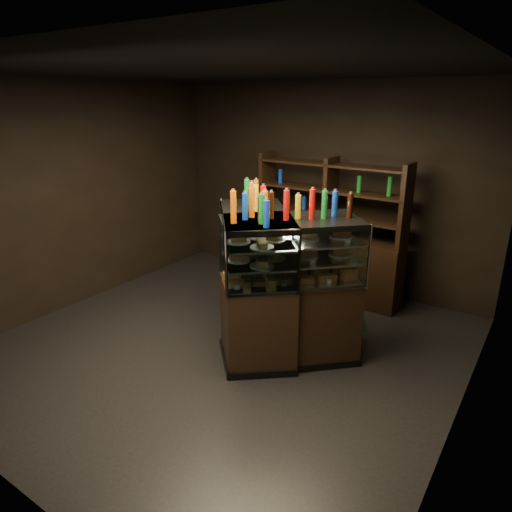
# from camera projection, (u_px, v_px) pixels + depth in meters

# --- Properties ---
(ground) EXTENTS (5.00, 5.00, 0.00)m
(ground) POSITION_uv_depth(u_px,v_px,m) (226.00, 346.00, 5.34)
(ground) COLOR black
(ground) RESTS_ON ground
(room_shell) EXTENTS (5.02, 5.02, 3.01)m
(room_shell) POSITION_uv_depth(u_px,v_px,m) (222.00, 181.00, 4.70)
(room_shell) COLOR black
(room_shell) RESTS_ON ground
(display_case) EXTENTS (1.98, 1.60, 1.60)m
(display_case) POSITION_uv_depth(u_px,v_px,m) (272.00, 308.00, 5.11)
(display_case) COLOR black
(display_case) RESTS_ON ground
(food_display) EXTENTS (1.50, 1.12, 0.49)m
(food_display) POSITION_uv_depth(u_px,v_px,m) (272.00, 251.00, 4.88)
(food_display) COLOR gold
(food_display) RESTS_ON display_case
(bottles_top) EXTENTS (1.32, 0.98, 0.30)m
(bottles_top) POSITION_uv_depth(u_px,v_px,m) (273.00, 202.00, 4.71)
(bottles_top) COLOR #147223
(bottles_top) RESTS_ON display_case
(potted_conifer) EXTENTS (0.35, 0.35, 0.75)m
(potted_conifer) POSITION_uv_depth(u_px,v_px,m) (354.00, 309.00, 5.30)
(potted_conifer) COLOR black
(potted_conifer) RESTS_ON ground
(back_shelving) EXTENTS (2.18, 0.48, 2.00)m
(back_shelving) POSITION_uv_depth(u_px,v_px,m) (327.00, 254.00, 6.59)
(back_shelving) COLOR black
(back_shelving) RESTS_ON ground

